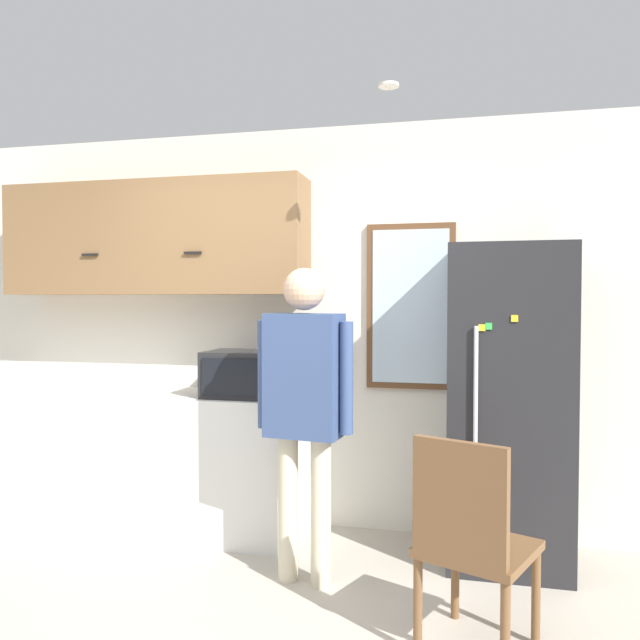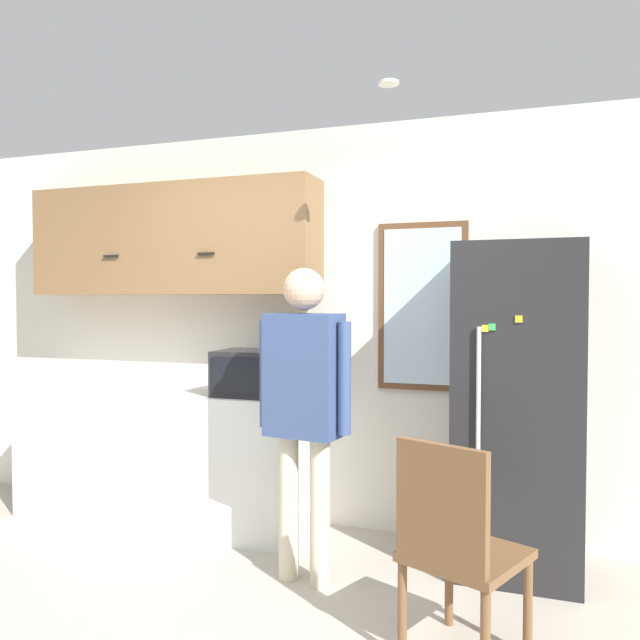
{
  "view_description": "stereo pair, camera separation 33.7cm",
  "coord_description": "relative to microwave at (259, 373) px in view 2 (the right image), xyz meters",
  "views": [
    {
      "loc": [
        0.98,
        -2.26,
        1.54
      ],
      "look_at": [
        0.2,
        1.02,
        1.43
      ],
      "focal_mm": 35.0,
      "sensor_mm": 36.0,
      "label": 1
    },
    {
      "loc": [
        1.3,
        -2.17,
        1.54
      ],
      "look_at": [
        0.2,
        1.02,
        1.43
      ],
      "focal_mm": 35.0,
      "sensor_mm": 36.0,
      "label": 2
    }
  ],
  "objects": [
    {
      "name": "chair",
      "position": [
        1.38,
        -1.05,
        -0.54
      ],
      "size": [
        0.59,
        0.59,
        0.96
      ],
      "rotation": [
        0.0,
        0.0,
        2.74
      ],
      "color": "brown",
      "rests_on": "ground_plane"
    },
    {
      "name": "refrigerator",
      "position": [
        1.6,
        0.03,
        -0.14
      ],
      "size": [
        0.68,
        0.66,
        1.86
      ],
      "color": "#232326",
      "rests_on": "ground_plane"
    },
    {
      "name": "person",
      "position": [
        0.51,
        -0.52,
        -0.02
      ],
      "size": [
        0.55,
        0.27,
        1.71
      ],
      "rotation": [
        0.0,
        0.0,
        -0.13
      ],
      "color": "beige",
      "rests_on": "ground_plane"
    },
    {
      "name": "ceiling_light",
      "position": [
        0.94,
        -0.42,
        1.61
      ],
      "size": [
        0.11,
        0.11,
        0.01
      ],
      "color": "white"
    },
    {
      "name": "microwave",
      "position": [
        0.0,
        0.0,
        0.0
      ],
      "size": [
        0.54,
        0.39,
        0.29
      ],
      "color": "#232326",
      "rests_on": "counter"
    },
    {
      "name": "window",
      "position": [
        1.0,
        0.34,
        0.43
      ],
      "size": [
        0.57,
        0.05,
        1.08
      ],
      "color": "brown"
    },
    {
      "name": "upper_cabinets",
      "position": [
        -0.74,
        0.17,
        0.89
      ],
      "size": [
        2.14,
        0.38,
        0.77
      ],
      "color": "olive"
    },
    {
      "name": "counter",
      "position": [
        -0.74,
        0.06,
        -0.61
      ],
      "size": [
        2.14,
        0.59,
        0.92
      ],
      "color": "silver",
      "rests_on": "ground_plane"
    },
    {
      "name": "back_wall",
      "position": [
        0.39,
        0.38,
        0.28
      ],
      "size": [
        6.0,
        0.06,
        2.7
      ],
      "color": "silver",
      "rests_on": "ground_plane"
    }
  ]
}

